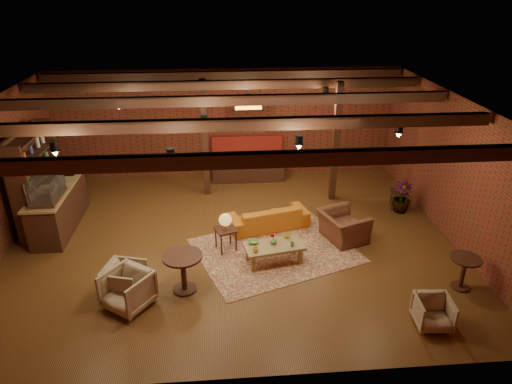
{
  "coord_description": "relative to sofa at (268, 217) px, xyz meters",
  "views": [
    {
      "loc": [
        -0.18,
        -9.05,
        5.52
      ],
      "look_at": [
        0.57,
        0.2,
        1.13
      ],
      "focal_mm": 32.0,
      "sensor_mm": 36.0,
      "label": 1
    }
  ],
  "objects": [
    {
      "name": "armchair_a",
      "position": [
        -2.98,
        -2.36,
        0.07
      ],
      "size": [
        0.8,
        0.83,
        0.71
      ],
      "primitive_type": "imported",
      "rotation": [
        0.0,
        0.0,
        1.31
      ],
      "color": "beige",
      "rests_on": "floor"
    },
    {
      "name": "banquette",
      "position": [
        -0.3,
        2.97,
        0.22
      ],
      "size": [
        2.1,
        0.7,
        1.0
      ],
      "primitive_type": null,
      "color": "maroon",
      "rests_on": "ground"
    },
    {
      "name": "armchair_far",
      "position": [
        2.48,
        -3.68,
        0.03
      ],
      "size": [
        0.63,
        0.6,
        0.61
      ],
      "primitive_type": "imported",
      "rotation": [
        0.0,
        0.0,
        -0.07
      ],
      "color": "beige",
      "rests_on": "floor"
    },
    {
      "name": "round_table_right",
      "position": [
        3.5,
        -2.69,
        0.18
      ],
      "size": [
        0.58,
        0.58,
        0.69
      ],
      "color": "#321810",
      "rests_on": "floor"
    },
    {
      "name": "ceiling",
      "position": [
        -0.9,
        -0.58,
        2.92
      ],
      "size": [
        10.0,
        8.0,
        0.02
      ],
      "primitive_type": "cube",
      "color": "black",
      "rests_on": "wall_back"
    },
    {
      "name": "wall_right",
      "position": [
        4.1,
        -0.58,
        1.32
      ],
      "size": [
        0.02,
        8.0,
        3.2
      ],
      "primitive_type": "cube",
      "color": "brown",
      "rests_on": "ground"
    },
    {
      "name": "rug",
      "position": [
        0.04,
        -1.07,
        -0.27
      ],
      "size": [
        3.97,
        3.51,
        0.01
      ],
      "primitive_type": "cube",
      "rotation": [
        0.0,
        0.0,
        0.35
      ],
      "color": "maroon",
      "rests_on": "floor"
    },
    {
      "name": "coffee_table",
      "position": [
        -0.05,
        -1.51,
        0.1
      ],
      "size": [
        1.34,
        0.85,
        0.68
      ],
      "rotation": [
        0.0,
        0.0,
        0.2
      ],
      "color": "olive",
      "rests_on": "floor"
    },
    {
      "name": "wall_back",
      "position": [
        -0.9,
        3.42,
        1.32
      ],
      "size": [
        10.0,
        0.02,
        3.2
      ],
      "primitive_type": "cube",
      "color": "brown",
      "rests_on": "ground"
    },
    {
      "name": "plant_counter",
      "position": [
        -4.9,
        0.62,
        0.94
      ],
      "size": [
        0.35,
        0.39,
        0.3
      ],
      "primitive_type": "imported",
      "color": "#337F33",
      "rests_on": "service_counter"
    },
    {
      "name": "wall_front",
      "position": [
        -0.9,
        -4.58,
        1.32
      ],
      "size": [
        10.0,
        0.02,
        3.2
      ],
      "primitive_type": "cube",
      "color": "brown",
      "rests_on": "ground"
    },
    {
      "name": "shelving_hutch",
      "position": [
        -5.4,
        0.52,
        0.92
      ],
      "size": [
        0.52,
        2.0,
        2.4
      ],
      "primitive_type": null,
      "color": "#321810",
      "rests_on": "ground"
    },
    {
      "name": "side_table_lamp",
      "position": [
        -1.04,
        -0.93,
        0.4
      ],
      "size": [
        0.55,
        0.55,
        0.9
      ],
      "rotation": [
        0.0,
        0.0,
        0.35
      ],
      "color": "#321810",
      "rests_on": "floor"
    },
    {
      "name": "round_table_left",
      "position": [
        -1.88,
        -2.33,
        0.26
      ],
      "size": [
        0.76,
        0.76,
        0.79
      ],
      "color": "#321810",
      "rests_on": "floor"
    },
    {
      "name": "armchair_right",
      "position": [
        1.65,
        -0.69,
        0.17
      ],
      "size": [
        0.98,
        1.2,
        0.9
      ],
      "primitive_type": "imported",
      "rotation": [
        0.0,
        0.0,
        1.92
      ],
      "color": "brown",
      "rests_on": "floor"
    },
    {
      "name": "ceiling_beams",
      "position": [
        -0.9,
        -0.58,
        2.8
      ],
      "size": [
        9.8,
        6.4,
        0.22
      ],
      "primitive_type": null,
      "color": "#321810",
      "rests_on": "ceiling"
    },
    {
      "name": "ceiling_spotlights",
      "position": [
        -0.9,
        -0.58,
        2.58
      ],
      "size": [
        6.4,
        4.4,
        0.28
      ],
      "primitive_type": null,
      "color": "black",
      "rests_on": "ceiling"
    },
    {
      "name": "floor",
      "position": [
        -0.9,
        -0.58,
        -0.28
      ],
      "size": [
        10.0,
        10.0,
        0.0
      ],
      "primitive_type": "plane",
      "color": "#432810",
      "rests_on": "ground"
    },
    {
      "name": "side_table_book",
      "position": [
        3.49,
        0.7,
        0.18
      ],
      "size": [
        0.55,
        0.55,
        0.51
      ],
      "rotation": [
        0.0,
        0.0,
        -0.29
      ],
      "color": "#321810",
      "rests_on": "floor"
    },
    {
      "name": "sofa",
      "position": [
        0.0,
        0.0,
        0.0
      ],
      "size": [
        2.04,
        1.21,
        0.56
      ],
      "primitive_type": "imported",
      "rotation": [
        0.0,
        0.0,
        3.4
      ],
      "color": "#C1681A",
      "rests_on": "floor"
    },
    {
      "name": "service_counter",
      "position": [
        -5.0,
        0.42,
        0.52
      ],
      "size": [
        0.8,
        2.5,
        1.6
      ],
      "primitive_type": null,
      "color": "#321810",
      "rests_on": "ground"
    },
    {
      "name": "ceiling_pipe",
      "position": [
        -0.9,
        1.02,
        2.57
      ],
      "size": [
        9.6,
        0.12,
        0.12
      ],
      "primitive_type": "cylinder",
      "rotation": [
        0.0,
        1.57,
        0.0
      ],
      "color": "black",
      "rests_on": "ceiling"
    },
    {
      "name": "post_right",
      "position": [
        1.9,
        1.42,
        1.32
      ],
      "size": [
        0.16,
        0.16,
        3.2
      ],
      "primitive_type": "cube",
      "color": "#321810",
      "rests_on": "ground"
    },
    {
      "name": "post_left",
      "position": [
        -1.5,
        2.02,
        1.32
      ],
      "size": [
        0.16,
        0.16,
        3.2
      ],
      "primitive_type": "cube",
      "color": "#321810",
      "rests_on": "ground"
    },
    {
      "name": "service_sign",
      "position": [
        -0.3,
        2.52,
        2.07
      ],
      "size": [
        0.86,
        0.06,
        0.3
      ],
      "primitive_type": "cube",
      "color": "orange",
      "rests_on": "ceiling"
    },
    {
      "name": "armchair_b",
      "position": [
        -2.87,
        -2.72,
        0.12
      ],
      "size": [
        1.04,
        1.03,
        0.79
      ],
      "primitive_type": "imported",
      "rotation": [
        0.0,
        0.0,
        -0.62
      ],
      "color": "beige",
      "rests_on": "floor"
    },
    {
      "name": "plant_tall",
      "position": [
        3.5,
        0.54,
        0.94
      ],
      "size": [
        1.65,
        1.65,
        2.43
      ],
      "primitive_type": "imported",
      "rotation": [
        0.0,
        0.0,
        -0.25
      ],
      "color": "#4C7F4C",
      "rests_on": "floor"
    }
  ]
}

